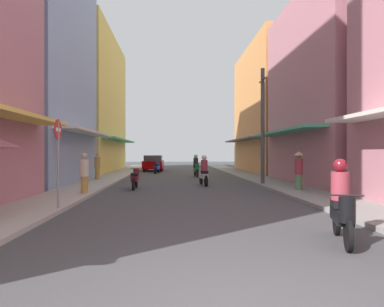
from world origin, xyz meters
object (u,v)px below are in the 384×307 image
(motorbike_black, at_px, (342,205))
(parked_car, at_px, (154,163))
(motorbike_silver, at_px, (204,172))
(utility_pole, at_px, (263,126))
(pedestrian_crossing, at_px, (299,169))
(street_sign_no_entry, at_px, (58,152))
(pedestrian_far, at_px, (84,175))
(motorbike_maroon, at_px, (135,178))
(motorbike_green, at_px, (196,167))
(motorbike_blue, at_px, (157,167))
(pedestrian_foreground, at_px, (97,167))

(motorbike_black, relative_size, parked_car, 0.42)
(motorbike_silver, xyz_separation_m, parked_car, (-3.36, 14.38, 0.04))
(motorbike_black, height_order, utility_pole, utility_pole)
(pedestrian_crossing, xyz_separation_m, street_sign_no_entry, (-8.59, -4.34, 0.73))
(street_sign_no_entry, bearing_deg, pedestrian_far, 92.73)
(pedestrian_crossing, bearing_deg, utility_pole, 102.97)
(motorbike_maroon, xyz_separation_m, pedestrian_crossing, (7.09, -1.90, 0.48))
(motorbike_green, height_order, motorbike_blue, motorbike_green)
(pedestrian_far, xyz_separation_m, street_sign_no_entry, (0.17, -3.61, 0.87))
(street_sign_no_entry, bearing_deg, motorbike_green, 70.85)
(motorbike_green, distance_m, utility_pole, 7.62)
(motorbike_silver, relative_size, motorbike_black, 1.03)
(pedestrian_crossing, xyz_separation_m, utility_pole, (-0.72, 3.14, 2.10))
(motorbike_silver, xyz_separation_m, motorbike_black, (1.61, -11.37, 0.00))
(pedestrian_crossing, bearing_deg, motorbike_green, 110.83)
(motorbike_blue, height_order, parked_car, parked_car)
(motorbike_silver, relative_size, motorbike_blue, 1.00)
(motorbike_maroon, bearing_deg, pedestrian_crossing, -15.01)
(motorbike_black, xyz_separation_m, motorbike_blue, (-4.46, 21.77, -0.20))
(motorbike_maroon, relative_size, pedestrian_foreground, 1.07)
(pedestrian_foreground, bearing_deg, motorbike_black, -61.86)
(parked_car, height_order, street_sign_no_entry, street_sign_no_entry)
(motorbike_blue, xyz_separation_m, street_sign_no_entry, (-1.99, -18.12, 1.21))
(motorbike_black, xyz_separation_m, utility_pole, (1.42, 11.13, 2.38))
(pedestrian_foreground, relative_size, pedestrian_far, 1.01)
(motorbike_maroon, height_order, utility_pole, utility_pole)
(utility_pole, bearing_deg, pedestrian_far, -154.24)
(pedestrian_far, bearing_deg, pedestrian_foreground, 98.23)
(street_sign_no_entry, bearing_deg, motorbike_blue, 83.73)
(motorbike_black, xyz_separation_m, pedestrian_crossing, (2.14, 7.99, 0.28))
(motorbike_silver, bearing_deg, motorbike_blue, 105.33)
(motorbike_black, height_order, pedestrian_far, pedestrian_far)
(motorbike_maroon, xyz_separation_m, utility_pole, (6.37, 1.24, 2.58))
(motorbike_green, bearing_deg, motorbike_maroon, -113.40)
(pedestrian_crossing, distance_m, street_sign_no_entry, 9.66)
(motorbike_green, height_order, street_sign_no_entry, street_sign_no_entry)
(parked_car, distance_m, street_sign_no_entry, 22.18)
(motorbike_black, bearing_deg, parked_car, 100.94)
(parked_car, bearing_deg, pedestrian_crossing, -68.17)
(parked_car, distance_m, pedestrian_foreground, 11.76)
(motorbike_black, distance_m, pedestrian_foreground, 16.21)
(utility_pole, bearing_deg, street_sign_no_entry, -136.43)
(parked_car, bearing_deg, motorbike_blue, -82.64)
(pedestrian_crossing, bearing_deg, motorbike_black, -104.99)
(parked_car, height_order, pedestrian_foreground, pedestrian_foreground)
(motorbike_green, bearing_deg, motorbike_black, -84.95)
(motorbike_blue, height_order, pedestrian_crossing, pedestrian_crossing)
(motorbike_green, bearing_deg, pedestrian_foreground, -150.58)
(street_sign_no_entry, bearing_deg, motorbike_black, -29.45)
(motorbike_maroon, bearing_deg, pedestrian_foreground, 121.41)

